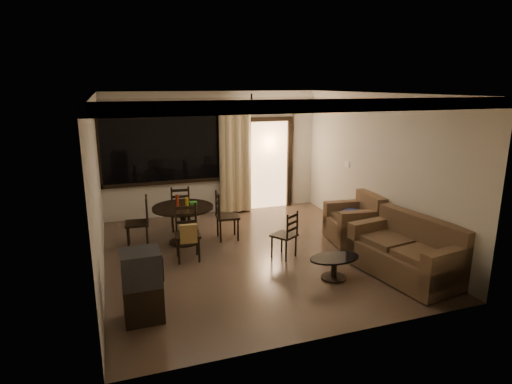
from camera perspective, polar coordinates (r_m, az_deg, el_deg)
name	(u,v)px	position (r m, az deg, el deg)	size (l,w,h in m)	color
ground	(252,254)	(7.72, -0.55, -8.27)	(5.50, 5.50, 0.00)	#7F6651
room_shell	(252,139)	(9.07, -0.58, 7.11)	(5.50, 6.70, 5.50)	beige
dining_table	(183,214)	(8.20, -9.68, -2.92)	(1.14, 1.14, 0.94)	black
dining_chair_west	(138,232)	(8.27, -15.42, -5.15)	(0.46, 0.46, 0.95)	black
dining_chair_east	(227,225)	(8.38, -3.89, -4.40)	(0.46, 0.46, 0.95)	black
dining_chair_south	(188,243)	(7.47, -9.07, -6.72)	(0.46, 0.51, 0.95)	black
dining_chair_north	(181,216)	(9.03, -10.03, -3.21)	(0.46, 0.46, 0.95)	black
tv_cabinet	(142,286)	(5.73, -14.91, -11.97)	(0.51, 0.45, 0.94)	black
sofa	(408,254)	(7.18, 19.62, -7.77)	(1.17, 1.83, 0.91)	#422A1E
armchair	(356,222)	(8.44, 13.20, -3.96)	(0.99, 0.99, 0.90)	#422A1E
coffee_table	(334,264)	(6.83, 10.38, -9.45)	(0.81, 0.49, 0.36)	black
side_chair	(284,243)	(7.53, 3.82, -6.85)	(0.51, 0.51, 0.84)	black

